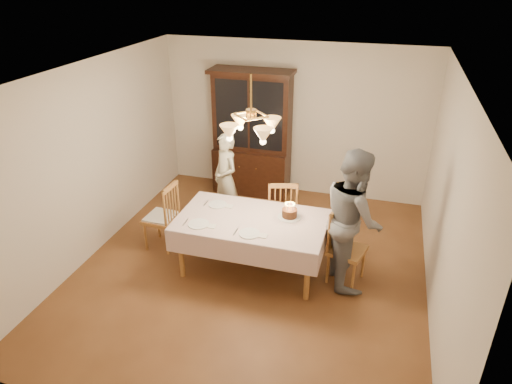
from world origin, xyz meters
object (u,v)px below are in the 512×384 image
(elderly_woman, at_px, (226,178))
(birthday_cake, at_px, (290,214))
(chair_far_side, at_px, (282,213))
(dining_table, at_px, (252,224))
(china_hutch, at_px, (252,136))

(elderly_woman, height_order, birthday_cake, elderly_woman)
(chair_far_side, distance_m, elderly_woman, 1.08)
(dining_table, distance_m, chair_far_side, 0.87)
(dining_table, bearing_deg, elderly_woman, 123.52)
(dining_table, relative_size, elderly_woman, 1.32)
(dining_table, height_order, birthday_cake, birthday_cake)
(china_hutch, height_order, chair_far_side, china_hutch)
(elderly_woman, bearing_deg, china_hutch, 126.40)
(dining_table, relative_size, china_hutch, 0.88)
(china_hutch, distance_m, birthday_cake, 2.37)
(china_hutch, relative_size, elderly_woman, 1.50)
(dining_table, xyz_separation_m, elderly_woman, (-0.77, 1.16, 0.03))
(dining_table, distance_m, china_hutch, 2.38)
(chair_far_side, xyz_separation_m, elderly_woman, (-0.98, 0.35, 0.28))
(dining_table, distance_m, birthday_cake, 0.51)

